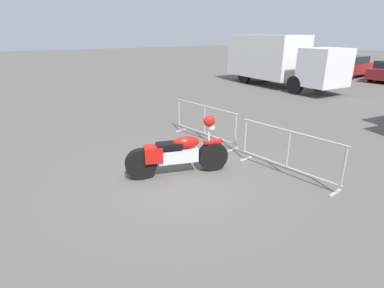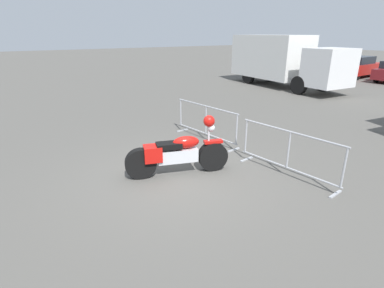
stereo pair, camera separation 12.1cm
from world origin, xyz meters
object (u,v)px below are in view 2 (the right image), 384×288
Objects in this scene: box_truck at (281,59)px; crowd_barrier_far at (288,153)px; motorcycle at (178,153)px; parked_car_white at (322,65)px; crowd_barrier_near at (206,122)px; parked_car_red at (357,67)px.

crowd_barrier_far is at bearing -43.03° from box_truck.
parked_car_white is at bearing 45.18° from motorcycle.
box_truck is (-8.28, 9.75, 1.08)m from crowd_barrier_far.
crowd_barrier_far is (1.50, 1.98, 0.05)m from motorcycle.
motorcycle is at bearing -52.75° from crowd_barrier_near.
box_truck reaches higher than motorcycle.
box_truck is (-5.27, 9.75, 1.08)m from crowd_barrier_near.
parked_car_red reaches higher than parked_car_white.
motorcycle is 2.49m from crowd_barrier_near.
parked_car_white is 0.89× the size of parked_car_red.
parked_car_white is (-7.40, 17.66, 0.12)m from crowd_barrier_near.
crowd_barrier_far is 20.50m from parked_car_white.
crowd_barrier_near is 0.64× the size of parked_car_white.
parked_car_white reaches higher than crowd_barrier_far.
parked_car_red is (-4.63, 17.65, 0.20)m from crowd_barrier_near.
box_truck is at bearing -166.89° from parked_car_white.
box_truck reaches higher than parked_car_white.
box_truck is at bearing 173.39° from parked_car_red.
motorcycle is 20.56m from parked_car_red.
motorcycle reaches higher than crowd_barrier_near.
crowd_barrier_near is at bearing 180.00° from crowd_barrier_far.
crowd_barrier_near is at bearing -54.97° from box_truck.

